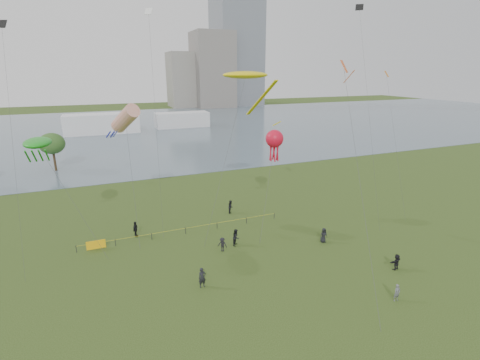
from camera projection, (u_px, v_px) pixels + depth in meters
name	position (u px, v px, depth m)	size (l,w,h in m)	color
ground_plane	(284.00, 303.00, 29.48)	(400.00, 400.00, 0.00)	#253A12
lake	(140.00, 128.00, 117.83)	(400.00, 120.00, 0.08)	slate
building_mid	(213.00, 70.00, 183.38)	(20.00, 20.00, 38.00)	slate
building_low	(184.00, 80.00, 185.17)	(16.00, 18.00, 28.00)	gray
pavilion_left	(102.00, 124.00, 108.21)	(22.00, 8.00, 6.00)	white
pavilion_right	(182.00, 120.00, 120.34)	(18.00, 7.00, 5.00)	silver
fence	(133.00, 239.00, 39.51)	(24.07, 0.07, 1.05)	black
kite_flyer	(397.00, 293.00, 29.53)	(0.57, 0.37, 1.55)	slate
spectator_a	(236.00, 237.00, 38.93)	(0.94, 0.73, 1.94)	black
spectator_b	(222.00, 244.00, 37.65)	(1.04, 0.60, 1.60)	black
spectator_c	(135.00, 229.00, 40.94)	(1.11, 0.46, 1.90)	black
spectator_d	(324.00, 235.00, 39.61)	(0.85, 0.55, 1.73)	black
spectator_e	(396.00, 262.00, 34.17)	(1.52, 0.49, 1.64)	black
spectator_f	(202.00, 278.00, 31.34)	(0.70, 0.46, 1.92)	black
spectator_g	(231.00, 207.00, 47.78)	(0.89, 0.69, 1.83)	black
kite_stingray	(246.00, 75.00, 39.86)	(9.65, 10.19, 18.76)	#3F3F42
kite_windsock	(125.00, 119.00, 41.35)	(4.24, 10.54, 15.26)	#3F3F42
kite_creature	(38.00, 143.00, 34.53)	(6.53, 6.70, 12.43)	#3F3F42
kite_octopus	(274.00, 139.00, 44.38)	(6.31, 8.10, 11.64)	#3F3F42
kite_delta	(346.00, 78.00, 35.21)	(6.97, 15.72, 19.86)	#3F3F42
small_kites	(240.00, 30.00, 39.75)	(43.64, 9.90, 8.35)	black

